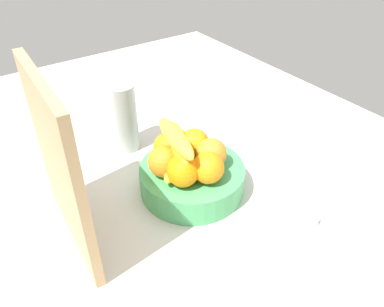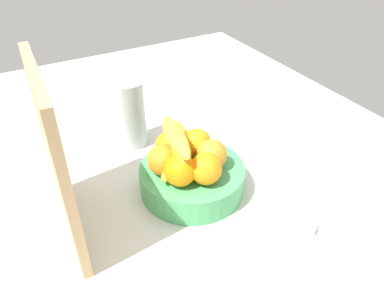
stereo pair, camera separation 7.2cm
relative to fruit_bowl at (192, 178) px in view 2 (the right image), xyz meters
The scene contains 12 objects.
ground_plane 6.24cm from the fruit_bowl, 28.89° to the left, with size 180.00×140.00×3.00cm, color silver.
fruit_bowl is the anchor object (origin of this frame).
orange_front_left 8.07cm from the fruit_bowl, 116.32° to the right, with size 7.07×7.07×7.07cm, color orange.
orange_front_right 8.26cm from the fruit_bowl, 42.29° to the right, with size 7.07×7.07×7.07cm, color orange.
orange_center 9.23cm from the fruit_bowl, 25.95° to the left, with size 7.07×7.07×7.07cm, color orange.
orange_back_left 9.51cm from the fruit_bowl, 75.83° to the left, with size 7.07×7.07×7.07cm, color orange.
orange_back_right 9.07cm from the fruit_bowl, 126.39° to the left, with size 7.07×7.07×7.07cm, color orange.
orange_top_stack 8.89cm from the fruit_bowl, behind, with size 7.07×7.07×7.07cm, color orange.
banana_bunch 9.04cm from the fruit_bowl, 49.52° to the left, with size 18.22×16.23×10.60cm.
cutting_board 31.89cm from the fruit_bowl, 87.50° to the left, with size 28.00×1.80×36.00cm, color tan.
thermos_tumbler 26.19cm from the fruit_bowl, 10.88° to the left, with size 7.77×7.77×18.77cm, color #AFB6BA.
jar_lid 26.49cm from the fruit_bowl, 148.02° to the right, with size 6.37×6.37×1.75cm, color white.
Camera 2 is at (-64.49, 31.87, 60.79)cm, focal length 35.94 mm.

